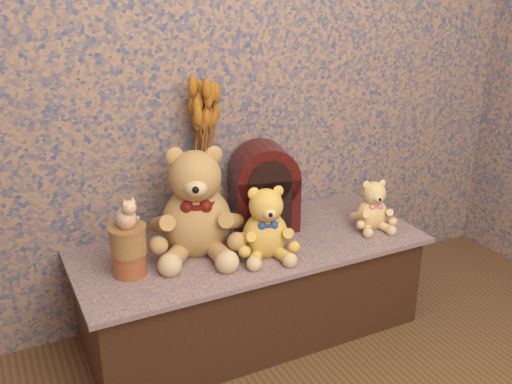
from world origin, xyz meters
TOP-DOWN VIEW (x-y plane):
  - display_shelf at (0.00, 1.22)m, footprint 1.39×0.58m
  - teddy_large at (-0.21, 1.27)m, footprint 0.48×0.53m
  - teddy_medium at (0.02, 1.12)m, footprint 0.30×0.33m
  - teddy_small at (0.53, 1.14)m, footprint 0.23×0.25m
  - cathedral_radio at (0.13, 1.35)m, footprint 0.30×0.24m
  - ceramic_vase at (-0.11, 1.40)m, footprint 0.12×0.12m
  - dried_stalks at (-0.11, 1.40)m, footprint 0.22×0.22m
  - biscuit_tin_lower at (-0.49, 1.19)m, footprint 0.15×0.15m
  - biscuit_tin_upper at (-0.49, 1.19)m, footprint 0.17×0.17m
  - cat_figurine at (-0.49, 1.19)m, footprint 0.11×0.12m

SIDE VIEW (x-z plane):
  - display_shelf at x=0.00m, z-range 0.00..0.40m
  - biscuit_tin_lower at x=-0.49m, z-range 0.40..0.49m
  - ceramic_vase at x=-0.11m, z-range 0.40..0.61m
  - teddy_small at x=0.53m, z-range 0.40..0.63m
  - biscuit_tin_upper at x=-0.49m, z-range 0.49..0.59m
  - teddy_medium at x=0.02m, z-range 0.40..0.70m
  - cathedral_radio at x=0.13m, z-range 0.40..0.77m
  - teddy_large at x=-0.21m, z-range 0.40..0.86m
  - cat_figurine at x=-0.49m, z-range 0.59..0.71m
  - dried_stalks at x=-0.11m, z-range 0.61..1.01m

